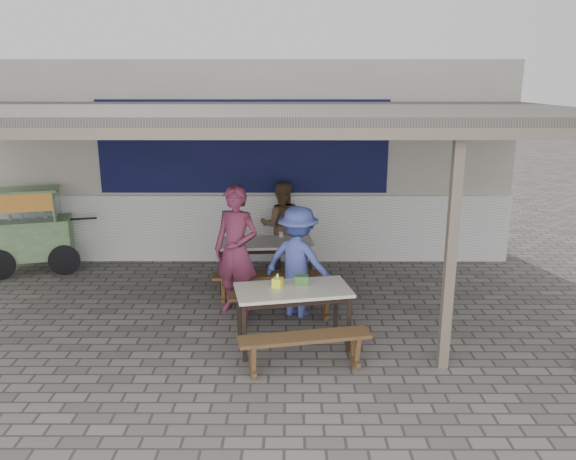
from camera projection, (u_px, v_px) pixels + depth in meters
The scene contains 17 objects.
ground at pixel (243, 331), 7.30m from camera, with size 60.00×60.00×0.00m, color slate.
back_wall at pixel (257, 161), 10.31m from camera, with size 9.00×1.28×3.50m.
warung_roof at pixel (246, 115), 7.46m from camera, with size 9.00×4.21×2.81m.
table_left at pixel (265, 246), 8.70m from camera, with size 1.52×0.83×0.75m.
bench_left_street at pixel (267, 281), 8.15m from camera, with size 1.59×0.40×0.45m.
bench_left_wall at pixel (264, 254), 9.42m from camera, with size 1.59×0.40×0.45m.
table_right at pixel (293, 295), 6.74m from camera, with size 1.47×0.94×0.75m.
bench_right_street at pixel (305, 345), 6.19m from camera, with size 1.49×0.56×0.45m.
bench_right_wall at pixel (283, 300), 7.46m from camera, with size 1.49×0.56×0.45m.
vendor_cart at pixel (31, 227), 9.41m from camera, with size 1.69×1.02×1.43m.
patron_street_side at pixel (236, 250), 7.71m from camera, with size 0.66×0.43×1.80m, color #6E2A43.
patron_wall_side at pixel (281, 225), 9.65m from camera, with size 0.73×0.57×1.50m, color brown.
patron_right_table at pixel (298, 262), 7.65m from camera, with size 0.99×0.57×1.54m, color #4957B3.
tissue_box at pixel (278, 282), 6.76m from camera, with size 0.11×0.11×0.11m, color #FBFE2A.
donation_box at pixel (302, 280), 6.84m from camera, with size 0.17×0.11×0.11m, color #3C7232.
condiment_jar at pixel (281, 234), 8.92m from camera, with size 0.07×0.07×0.08m, color beige.
condiment_bowl at pixel (245, 240), 8.66m from camera, with size 0.20×0.20×0.05m, color white.
Camera 1 is at (0.60, -6.70, 3.17)m, focal length 35.00 mm.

